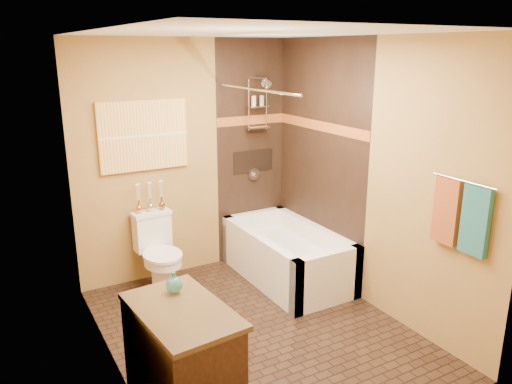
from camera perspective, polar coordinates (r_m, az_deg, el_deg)
floor at (r=4.55m, az=0.08°, el=-15.53°), size 3.00×3.00×0.00m
wall_left at (r=3.63m, az=-16.65°, el=-2.89°), size 0.02×3.00×2.50m
wall_right at (r=4.73m, az=12.82°, el=1.78°), size 0.02×3.00×2.50m
wall_back at (r=5.35m, az=-7.92°, el=3.68°), size 2.40×0.02×2.50m
wall_front at (r=2.91m, az=15.02°, el=-7.50°), size 2.40×0.02×2.50m
ceiling at (r=3.88m, az=0.09°, el=17.77°), size 3.00×3.00×0.00m
alcove_tile_back at (r=5.67m, az=-0.57°, el=4.53°), size 0.85×0.01×2.50m
alcove_tile_right at (r=5.28m, az=7.27°, el=3.54°), size 0.01×1.50×2.50m
mosaic_band_back at (r=5.60m, az=-0.53°, el=8.22°), size 0.85×0.01×0.10m
mosaic_band_right at (r=5.21m, az=7.33°, el=7.50°), size 0.01×1.50×0.10m
alcove_niche at (r=5.70m, az=-0.32°, el=3.56°), size 0.50×0.01×0.25m
shower_fixtures at (r=5.52m, az=0.21°, el=8.59°), size 0.24×0.33×1.16m
curtain_rod at (r=4.74m, az=-0.21°, el=11.66°), size 0.03×1.55×0.03m
towel_bar at (r=3.96m, az=22.65°, el=1.14°), size 0.02×0.55×0.02m
towel_teal at (r=3.97m, az=23.79°, el=-3.04°), size 0.05×0.22×0.52m
towel_rust at (r=4.11m, az=20.93°, el=-2.06°), size 0.05×0.22×0.52m
sunset_painting at (r=5.13m, az=-12.72°, el=6.31°), size 0.90×0.04×0.70m
vanity_mirror at (r=2.97m, az=-13.99°, el=-1.75°), size 0.01×1.00×0.90m
bathtub at (r=5.39m, az=3.55°, el=-7.64°), size 0.80×1.50×0.55m
toilet at (r=5.21m, az=-11.08°, el=-6.74°), size 0.41×0.60×0.78m
vanity at (r=3.54m, az=-8.39°, el=-18.52°), size 0.61×0.92×0.77m
teal_bottle at (r=3.51m, az=-9.34°, el=-10.18°), size 0.13×0.13×0.19m
bud_vases at (r=5.18m, az=-12.03°, el=-0.46°), size 0.31×0.06×0.30m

